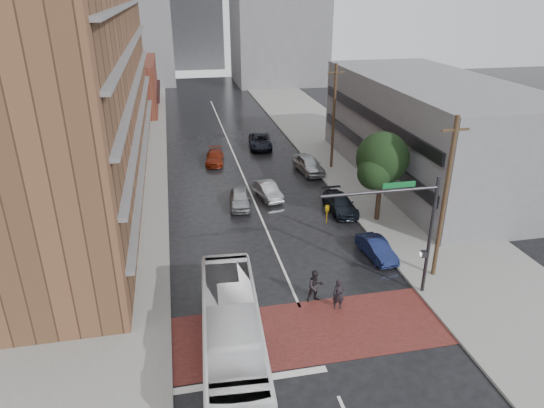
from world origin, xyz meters
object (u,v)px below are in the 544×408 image
car_travel_a (240,198)px  car_parked_near (377,249)px  car_parked_far (309,164)px  transit_bus (232,336)px  pedestrian_b (315,286)px  car_travel_b (268,191)px  suv_travel (260,141)px  car_travel_c (215,157)px  car_parked_mid (340,204)px  pedestrian_a (339,295)px

car_travel_a → car_parked_near: (7.58, -9.87, -0.07)m
car_travel_a → car_parked_far: car_parked_far is taller
transit_bus → car_parked_near: transit_bus is taller
transit_bus → pedestrian_b: (5.17, 4.00, -0.60)m
car_travel_b → transit_bus: bearing=-115.9°
pedestrian_b → suv_travel: 29.13m
car_travel_c → car_parked_near: bearing=-59.7°
car_travel_b → car_parked_far: size_ratio=0.84×
car_parked_mid → car_parked_far: car_parked_far is taller
car_travel_b → car_parked_far: 7.34m
pedestrian_a → car_parked_mid: pedestrian_a is taller
pedestrian_b → car_parked_mid: bearing=57.9°
transit_bus → car_parked_near: (10.47, 7.89, -0.94)m
pedestrian_b → car_travel_c: bearing=90.7°
transit_bus → car_travel_a: (2.89, 17.76, -0.87)m
car_travel_a → car_parked_mid: size_ratio=0.89×
car_parked_near → car_parked_far: 16.42m
car_travel_c → car_parked_far: (8.54, -4.52, 0.20)m
car_travel_c → car_parked_mid: size_ratio=0.92×
car_parked_far → car_parked_mid: bearing=-97.1°
pedestrian_a → car_parked_far: (4.27, 21.27, -0.09)m
car_travel_a → car_parked_far: 10.01m
car_travel_b → suv_travel: suv_travel is taller
transit_bus → suv_travel: 33.87m
car_parked_near → car_parked_mid: bearing=84.0°
pedestrian_b → car_parked_mid: 12.36m
car_parked_mid → suv_travel: bearing=98.3°
pedestrian_b → car_parked_far: pedestrian_b is taller
pedestrian_a → suv_travel: pedestrian_a is taller
car_travel_c → car_parked_near: size_ratio=1.13×
car_travel_b → suv_travel: bearing=72.3°
car_parked_near → car_travel_c: bearing=106.2°
car_parked_near → car_travel_b: bearing=108.4°
car_parked_near → suv_travel: bearing=91.0°
pedestrian_a → car_parked_near: 6.47m
pedestrian_b → car_parked_near: 6.59m
transit_bus → suv_travel: bearing=81.1°
car_travel_b → car_parked_mid: bearing=-46.9°
car_travel_b → car_parked_near: car_travel_b is taller
pedestrian_b → car_travel_c: pedestrian_b is taller
car_travel_a → pedestrian_b: bearing=-74.0°
transit_bus → car_travel_a: transit_bus is taller
pedestrian_b → car_travel_b: pedestrian_b is taller
pedestrian_b → car_travel_c: 25.04m
pedestrian_b → suv_travel: (2.21, 29.04, -0.24)m
car_travel_a → car_parked_far: (7.58, 6.54, 0.12)m
pedestrian_a → car_travel_b: bearing=103.2°
transit_bus → car_parked_near: size_ratio=2.99×
car_parked_near → car_travel_a: bearing=121.5°
car_travel_b → car_parked_far: (5.03, 5.35, 0.15)m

